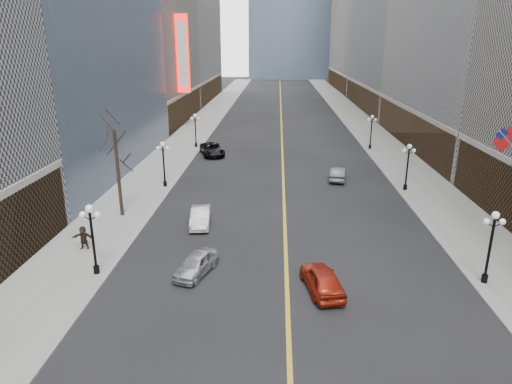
# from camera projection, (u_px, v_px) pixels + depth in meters

# --- Properties ---
(sidewalk_east) EXTENTS (6.00, 230.00, 0.15)m
(sidewalk_east) POSITION_uv_depth(u_px,v_px,m) (380.00, 143.00, 65.17)
(sidewalk_east) COLOR gray
(sidewalk_east) RESTS_ON ground
(sidewalk_west) EXTENTS (6.00, 230.00, 0.15)m
(sidewalk_west) POSITION_uv_depth(u_px,v_px,m) (186.00, 141.00, 66.42)
(sidewalk_west) COLOR gray
(sidewalk_west) RESTS_ON ground
(lane_line) EXTENTS (0.25, 200.00, 0.02)m
(lane_line) POSITION_uv_depth(u_px,v_px,m) (282.00, 130.00, 75.30)
(lane_line) COLOR gold
(lane_line) RESTS_ON ground
(streetlamp_east_1) EXTENTS (1.26, 0.44, 4.52)m
(streetlamp_east_1) POSITION_uv_depth(u_px,v_px,m) (491.00, 240.00, 26.44)
(streetlamp_east_1) COLOR black
(streetlamp_east_1) RESTS_ON sidewalk_east
(streetlamp_east_2) EXTENTS (1.26, 0.44, 4.52)m
(streetlamp_east_2) POSITION_uv_depth(u_px,v_px,m) (408.00, 162.00, 43.51)
(streetlamp_east_2) COLOR black
(streetlamp_east_2) RESTS_ON sidewalk_east
(streetlamp_east_3) EXTENTS (1.26, 0.44, 4.52)m
(streetlamp_east_3) POSITION_uv_depth(u_px,v_px,m) (371.00, 128.00, 60.59)
(streetlamp_east_3) COLOR black
(streetlamp_east_3) RESTS_ON sidewalk_east
(streetlamp_west_1) EXTENTS (1.26, 0.44, 4.52)m
(streetlamp_west_1) POSITION_uv_depth(u_px,v_px,m) (92.00, 232.00, 27.49)
(streetlamp_west_1) COLOR black
(streetlamp_west_1) RESTS_ON sidewalk_west
(streetlamp_west_2) EXTENTS (1.26, 0.44, 4.52)m
(streetlamp_west_2) POSITION_uv_depth(u_px,v_px,m) (163.00, 159.00, 44.57)
(streetlamp_west_2) COLOR black
(streetlamp_west_2) RESTS_ON sidewalk_west
(streetlamp_west_3) EXTENTS (1.26, 0.44, 4.52)m
(streetlamp_west_3) POSITION_uv_depth(u_px,v_px,m) (195.00, 127.00, 61.64)
(streetlamp_west_3) COLOR black
(streetlamp_west_3) RESTS_ON sidewalk_west
(flag_5) EXTENTS (2.87, 0.12, 2.87)m
(flag_5) POSITION_uv_depth(u_px,v_px,m) (509.00, 141.00, 31.54)
(flag_5) COLOR #B2B2B7
(flag_5) RESTS_ON ground
(theatre_marquee) EXTENTS (2.00, 0.55, 12.00)m
(theatre_marquee) POSITION_uv_depth(u_px,v_px,m) (183.00, 54.00, 72.26)
(theatre_marquee) COLOR red
(theatre_marquee) RESTS_ON ground
(tree_west_far) EXTENTS (3.60, 3.60, 7.92)m
(tree_west_far) POSITION_uv_depth(u_px,v_px,m) (115.00, 143.00, 36.01)
(tree_west_far) COLOR #2D231C
(tree_west_far) RESTS_ON sidewalk_west
(car_nb_near) EXTENTS (2.77, 4.24, 1.34)m
(car_nb_near) POSITION_uv_depth(u_px,v_px,m) (196.00, 264.00, 28.38)
(car_nb_near) COLOR #B7B8C0
(car_nb_near) RESTS_ON ground
(car_nb_mid) EXTENTS (1.87, 4.34, 1.39)m
(car_nb_mid) POSITION_uv_depth(u_px,v_px,m) (201.00, 217.00, 36.00)
(car_nb_mid) COLOR #BDBDBF
(car_nb_mid) RESTS_ON ground
(car_nb_far) EXTENTS (4.16, 6.11, 1.55)m
(car_nb_far) POSITION_uv_depth(u_px,v_px,m) (212.00, 149.00, 58.22)
(car_nb_far) COLOR black
(car_nb_far) RESTS_ON ground
(car_sb_mid) EXTENTS (2.67, 4.72, 1.51)m
(car_sb_mid) POSITION_uv_depth(u_px,v_px,m) (322.00, 279.00, 26.40)
(car_sb_mid) COLOR #9E2111
(car_sb_mid) RESTS_ON ground
(car_sb_far) EXTENTS (2.22, 4.52, 1.43)m
(car_sb_far) POSITION_uv_depth(u_px,v_px,m) (338.00, 173.00, 47.80)
(car_sb_far) COLOR #4C5154
(car_sb_far) RESTS_ON ground
(ped_west_far) EXTENTS (1.55, 0.45, 1.67)m
(ped_west_far) POSITION_uv_depth(u_px,v_px,m) (83.00, 238.00, 31.45)
(ped_west_far) COLOR black
(ped_west_far) RESTS_ON sidewalk_west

